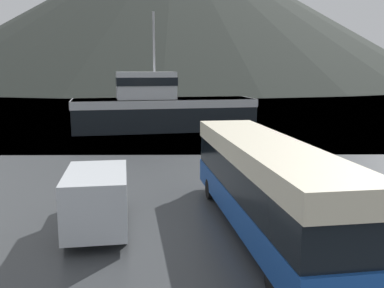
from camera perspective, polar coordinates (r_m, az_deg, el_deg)
The scene contains 7 objects.
water_surface at distance 148.89m, azimuth 0.85°, elevation 7.68°, with size 240.00×240.00×0.00m, color #3D5160.
hill_backdrop at distance 192.02m, azimuth -2.26°, elevation 17.53°, with size 210.50×210.50×62.57m, color #2D332D.
tour_bus at distance 15.30m, azimuth 9.61°, elevation -5.02°, with size 4.17×12.60×3.33m.
delivery_van at distance 16.00m, azimuth -12.46°, elevation -6.91°, with size 2.85×5.64×2.27m.
fishing_boat at distance 41.28m, azimuth -4.14°, elevation 4.88°, with size 17.87×8.12×11.05m.
storage_bin at distance 18.88m, azimuth 19.90°, elevation -6.79°, with size 1.19×1.25×1.07m.
mooring_bollard at distance 28.54m, azimuth 15.43°, elevation -1.03°, with size 0.44×0.44×1.00m.
Camera 1 is at (-3.93, -5.14, 5.77)m, focal length 40.00 mm.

